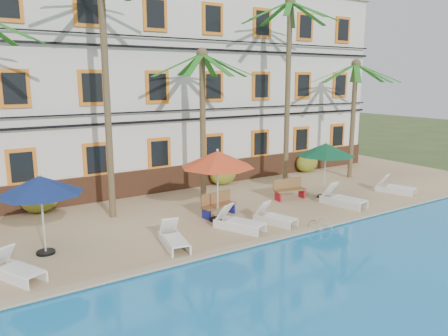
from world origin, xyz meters
TOP-DOWN VIEW (x-y plane):
  - ground at (0.00, 0.00)m, footprint 100.00×100.00m
  - pool_deck at (0.00, 5.00)m, footprint 30.00×12.00m
  - pool_coping at (0.00, -0.90)m, footprint 30.00×0.35m
  - hotel_building at (0.00, 9.98)m, footprint 25.40×6.44m
  - palm_b at (-4.69, 4.47)m, footprint 4.63×4.63m
  - palm_c at (-0.29, 4.89)m, footprint 4.63×4.63m
  - palm_d at (4.42, 4.69)m, footprint 4.63×4.63m
  - palm_e at (8.78, 4.30)m, footprint 4.63×4.63m
  - shrub_left at (-7.00, 6.60)m, footprint 1.50×0.90m
  - shrub_mid at (1.87, 6.60)m, footprint 1.50×0.90m
  - shrub_right at (7.70, 6.60)m, footprint 1.50×0.90m
  - umbrella_blue at (-7.69, 1.97)m, footprint 2.57×2.57m
  - umbrella_red at (-1.45, 1.79)m, footprint 2.81×2.81m
  - umbrella_green at (4.45, 2.02)m, footprint 2.60×2.60m
  - lounger_a at (-8.72, 0.59)m, footprint 1.35×1.88m
  - lounger_b at (-4.05, 0.35)m, footprint 0.95×1.86m
  - lounger_c at (-1.35, 0.54)m, footprint 1.38×1.98m
  - lounger_d at (0.18, 0.37)m, footprint 1.05×1.76m
  - lounger_e at (4.18, 0.66)m, footprint 1.06×2.08m
  - lounger_f at (7.95, 0.79)m, footprint 1.17×1.86m
  - bench_left at (-1.11, 2.36)m, footprint 1.56×0.70m
  - bench_right at (2.94, 2.69)m, footprint 1.55×0.66m
  - pool_ladder at (1.19, -1.00)m, footprint 0.54×0.74m

SIDE VIEW (x-z plane):
  - ground at x=0.00m, z-range 0.00..0.00m
  - pool_deck at x=0.00m, z-range 0.00..0.25m
  - pool_ladder at x=1.19m, z-range -0.12..0.62m
  - pool_coping at x=0.00m, z-range 0.25..0.31m
  - lounger_d at x=0.18m, z-range 0.11..0.90m
  - lounger_f at x=7.95m, z-range 0.10..0.93m
  - lounger_b at x=-4.05m, z-range 0.10..0.94m
  - lounger_a at x=-8.72m, z-range 0.10..0.94m
  - lounger_c at x=-1.35m, z-range 0.09..0.98m
  - lounger_e at x=4.18m, z-range 0.09..1.02m
  - bench_left at x=-1.11m, z-range 0.26..1.18m
  - bench_right at x=2.94m, z-range 0.26..1.18m
  - shrub_left at x=-7.00m, z-range 0.25..1.35m
  - shrub_mid at x=1.87m, z-range 0.25..1.35m
  - shrub_right at x=7.70m, z-range 0.25..1.35m
  - umbrella_blue at x=-7.69m, z-range 1.16..3.73m
  - umbrella_green at x=4.45m, z-range 1.17..3.77m
  - umbrella_red at x=-1.45m, z-range 1.25..4.05m
  - palm_e at x=8.78m, z-range 1.28..7.68m
  - palm_c at x=-0.29m, z-range 1.31..7.99m
  - hotel_building at x=0.00m, z-range 0.26..10.49m
  - palm_d at x=4.42m, z-range 1.50..10.70m
  - palm_b at x=-4.69m, z-range 1.52..11.24m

